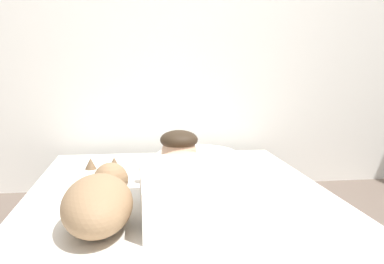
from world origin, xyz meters
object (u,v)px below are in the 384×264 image
Objects in this scene: person_lying at (187,179)px; bed at (180,223)px; pillow at (197,154)px; cell_phone at (176,209)px; coffee_cup at (213,168)px; dog at (99,200)px.

bed is at bearing 100.46° from person_lying.
pillow is 0.89m from cell_phone.
coffee_cup reaches higher than cell_phone.
coffee_cup is (0.22, 0.33, 0.19)m from bed.
person_lying is at bearing 34.62° from dog.
pillow reaches higher than bed.
cell_phone is (-0.22, -0.86, -0.05)m from pillow.
bed is 0.28m from cell_phone.
bed is at bearing 79.95° from cell_phone.
coffee_cup is 0.62m from cell_phone.
person_lying reaches higher than dog.
pillow reaches higher than cell_phone.
cell_phone is at bearing -104.05° from pillow.
person_lying is (-0.15, -0.75, 0.05)m from pillow.
bed is at bearing -105.48° from pillow.
dog is 0.90m from coffee_cup.
coffee_cup is at bearing 50.95° from dog.
cell_phone is (-0.26, -0.56, -0.03)m from coffee_cup.
bed is 16.07× the size of coffee_cup.
pillow is (0.17, 0.63, 0.20)m from bed.
person_lying is at bearing -79.54° from bed.
person_lying is at bearing 59.99° from cell_phone.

